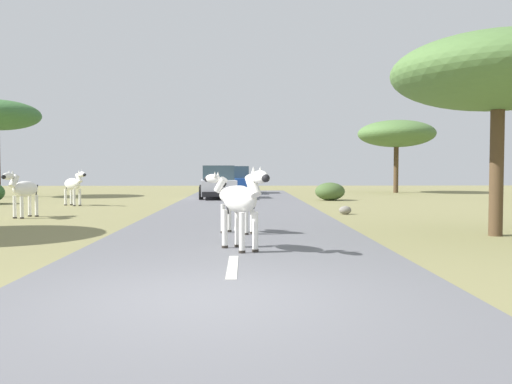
{
  "coord_description": "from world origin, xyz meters",
  "views": [
    {
      "loc": [
        0.51,
        -6.38,
        1.6
      ],
      "look_at": [
        0.9,
        11.75,
        0.82
      ],
      "focal_mm": 37.22,
      "sensor_mm": 36.0,
      "label": 1
    }
  ],
  "objects_px": {
    "rock_0": "(345,210)",
    "car_0": "(236,181)",
    "tree_0": "(498,73)",
    "zebra_3": "(74,184)",
    "zebra_0": "(242,201)",
    "zebra_2": "(234,196)",
    "zebra_1": "(24,189)",
    "car_1": "(218,183)",
    "tree_5": "(396,134)",
    "bush_0": "(330,191)"
  },
  "relations": [
    {
      "from": "rock_0",
      "to": "car_0",
      "type": "bearing_deg",
      "value": 104.84
    },
    {
      "from": "car_0",
      "to": "tree_0",
      "type": "height_order",
      "value": "tree_0"
    },
    {
      "from": "zebra_3",
      "to": "car_0",
      "type": "height_order",
      "value": "car_0"
    },
    {
      "from": "zebra_0",
      "to": "zebra_2",
      "type": "height_order",
      "value": "zebra_0"
    },
    {
      "from": "rock_0",
      "to": "zebra_3",
      "type": "bearing_deg",
      "value": 157.12
    },
    {
      "from": "tree_0",
      "to": "zebra_1",
      "type": "bearing_deg",
      "value": 159.46
    },
    {
      "from": "car_1",
      "to": "zebra_0",
      "type": "bearing_deg",
      "value": 90.02
    },
    {
      "from": "tree_0",
      "to": "tree_5",
      "type": "relative_size",
      "value": 0.97
    },
    {
      "from": "tree_5",
      "to": "rock_0",
      "type": "height_order",
      "value": "tree_5"
    },
    {
      "from": "bush_0",
      "to": "rock_0",
      "type": "height_order",
      "value": "bush_0"
    },
    {
      "from": "tree_0",
      "to": "rock_0",
      "type": "distance_m",
      "value": 7.55
    },
    {
      "from": "zebra_1",
      "to": "rock_0",
      "type": "bearing_deg",
      "value": -156.59
    },
    {
      "from": "zebra_2",
      "to": "rock_0",
      "type": "bearing_deg",
      "value": 0.05
    },
    {
      "from": "zebra_0",
      "to": "car_1",
      "type": "relative_size",
      "value": 0.36
    },
    {
      "from": "car_0",
      "to": "bush_0",
      "type": "distance_m",
      "value": 8.66
    },
    {
      "from": "car_0",
      "to": "rock_0",
      "type": "bearing_deg",
      "value": 104.87
    },
    {
      "from": "zebra_0",
      "to": "zebra_2",
      "type": "xyz_separation_m",
      "value": [
        -0.2,
        2.77,
        -0.06
      ]
    },
    {
      "from": "car_1",
      "to": "tree_0",
      "type": "distance_m",
      "value": 17.78
    },
    {
      "from": "car_0",
      "to": "zebra_1",
      "type": "bearing_deg",
      "value": 68.14
    },
    {
      "from": "zebra_1",
      "to": "zebra_2",
      "type": "height_order",
      "value": "zebra_1"
    },
    {
      "from": "bush_0",
      "to": "tree_0",
      "type": "bearing_deg",
      "value": -83.55
    },
    {
      "from": "zebra_1",
      "to": "bush_0",
      "type": "height_order",
      "value": "zebra_1"
    },
    {
      "from": "zebra_3",
      "to": "bush_0",
      "type": "height_order",
      "value": "zebra_3"
    },
    {
      "from": "zebra_1",
      "to": "tree_5",
      "type": "bearing_deg",
      "value": -116.51
    },
    {
      "from": "zebra_2",
      "to": "zebra_3",
      "type": "bearing_deg",
      "value": 67.8
    },
    {
      "from": "tree_0",
      "to": "bush_0",
      "type": "relative_size",
      "value": 3.29
    },
    {
      "from": "bush_0",
      "to": "car_1",
      "type": "bearing_deg",
      "value": 167.07
    },
    {
      "from": "tree_0",
      "to": "rock_0",
      "type": "relative_size",
      "value": 11.5
    },
    {
      "from": "zebra_1",
      "to": "zebra_2",
      "type": "xyz_separation_m",
      "value": [
        7.0,
        -4.7,
        0.01
      ]
    },
    {
      "from": "zebra_0",
      "to": "tree_0",
      "type": "distance_m",
      "value": 7.16
    },
    {
      "from": "zebra_2",
      "to": "zebra_3",
      "type": "distance_m",
      "value": 12.73
    },
    {
      "from": "zebra_1",
      "to": "car_1",
      "type": "relative_size",
      "value": 0.36
    },
    {
      "from": "zebra_0",
      "to": "bush_0",
      "type": "distance_m",
      "value": 17.61
    },
    {
      "from": "tree_5",
      "to": "rock_0",
      "type": "bearing_deg",
      "value": -111.44
    },
    {
      "from": "car_1",
      "to": "tree_0",
      "type": "xyz_separation_m",
      "value": [
        7.44,
        -15.86,
        3.02
      ]
    },
    {
      "from": "car_1",
      "to": "rock_0",
      "type": "xyz_separation_m",
      "value": [
        4.98,
        -9.77,
        -0.7
      ]
    },
    {
      "from": "tree_0",
      "to": "bush_0",
      "type": "xyz_separation_m",
      "value": [
        -1.64,
        14.53,
        -3.41
      ]
    },
    {
      "from": "zebra_2",
      "to": "rock_0",
      "type": "xyz_separation_m",
      "value": [
        3.81,
        5.83,
        -0.79
      ]
    },
    {
      "from": "tree_0",
      "to": "rock_0",
      "type": "bearing_deg",
      "value": 111.98
    },
    {
      "from": "zebra_2",
      "to": "bush_0",
      "type": "relative_size",
      "value": 0.98
    },
    {
      "from": "zebra_0",
      "to": "zebra_2",
      "type": "distance_m",
      "value": 2.78
    },
    {
      "from": "zebra_1",
      "to": "rock_0",
      "type": "relative_size",
      "value": 3.69
    },
    {
      "from": "tree_0",
      "to": "zebra_0",
      "type": "bearing_deg",
      "value": -157.62
    },
    {
      "from": "zebra_0",
      "to": "zebra_2",
      "type": "bearing_deg",
      "value": -114.03
    },
    {
      "from": "zebra_0",
      "to": "tree_5",
      "type": "bearing_deg",
      "value": -139.99
    },
    {
      "from": "tree_0",
      "to": "zebra_3",
      "type": "bearing_deg",
      "value": 141.45
    },
    {
      "from": "zebra_0",
      "to": "tree_0",
      "type": "xyz_separation_m",
      "value": [
        6.07,
        2.5,
        2.87
      ]
    },
    {
      "from": "zebra_3",
      "to": "rock_0",
      "type": "bearing_deg",
      "value": 108.81
    },
    {
      "from": "zebra_0",
      "to": "zebra_3",
      "type": "bearing_deg",
      "value": -88.84
    },
    {
      "from": "zebra_3",
      "to": "tree_0",
      "type": "xyz_separation_m",
      "value": [
        13.49,
        -10.75,
        2.94
      ]
    }
  ]
}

